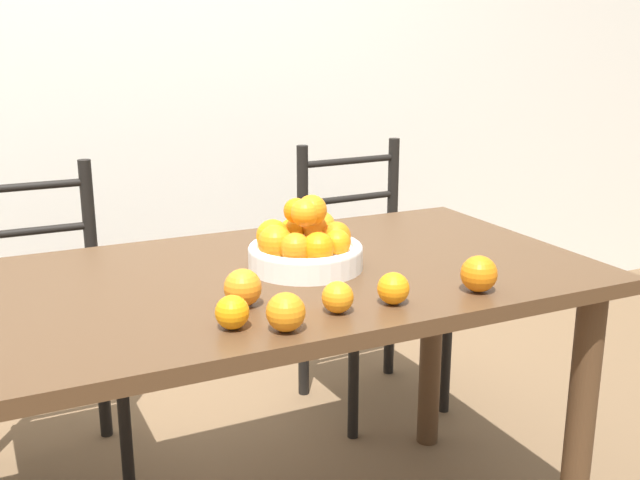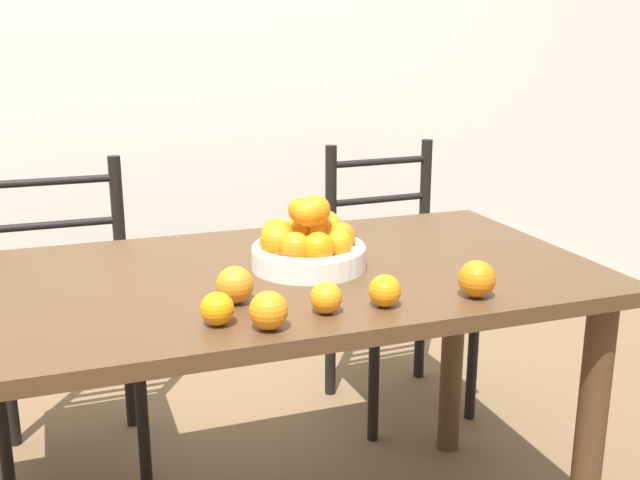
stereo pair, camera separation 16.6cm
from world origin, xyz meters
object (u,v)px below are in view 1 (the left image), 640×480
Objects in this scene: fruit_bowl at (305,245)px; chair_left at (39,333)px; chair_right at (368,281)px; orange_loose_1 at (338,297)px; orange_loose_2 at (286,312)px; orange_loose_0 at (232,312)px; orange_loose_3 at (393,288)px; orange_loose_4 at (479,274)px; orange_loose_5 at (243,288)px.

chair_left is at bearing 129.22° from fruit_bowl.
chair_left is 1.00× the size of chair_right.
chair_left is at bearing 116.88° from orange_loose_1.
orange_loose_2 reaches higher than orange_loose_1.
orange_loose_3 reaches higher than orange_loose_0.
orange_loose_3 is at bearing -58.08° from chair_left.
orange_loose_1 is (0.22, -0.01, -0.00)m from orange_loose_0.
orange_loose_4 is at bearing -3.01° from orange_loose_1.
chair_left is at bearing 106.12° from orange_loose_0.
fruit_bowl is 4.22× the size of orange_loose_1.
orange_loose_3 is at bearing -23.45° from orange_loose_5.
chair_right is (0.56, 0.68, -0.37)m from fruit_bowl.
orange_loose_2 is 0.94× the size of orange_loose_4.
chair_left is (-0.49, 0.97, -0.35)m from orange_loose_1.
orange_loose_0 is 1.32m from chair_right.
orange_loose_5 is (0.06, 0.11, 0.01)m from orange_loose_0.
orange_loose_3 is 0.30m from orange_loose_5.
chair_left is (-0.56, 0.68, -0.37)m from fruit_bowl.
orange_loose_1 is 0.83× the size of orange_loose_5.
orange_loose_5 is 0.08× the size of chair_right.
orange_loose_3 is 0.07× the size of chair_left.
orange_loose_4 reaches higher than orange_loose_1.
chair_left is at bearing 109.70° from orange_loose_2.
fruit_bowl is 0.41m from orange_loose_4.
orange_loose_5 reaches higher than orange_loose_0.
fruit_bowl is at bearing 101.80° from orange_loose_3.
orange_loose_4 is at bearing -2.83° from orange_loose_0.
chair_left is (-0.34, 0.86, -0.36)m from orange_loose_5.
orange_loose_4 is 0.08× the size of chair_left.
orange_loose_4 is at bearing 3.29° from orange_loose_2.
chair_right is (0.83, 0.97, -0.35)m from orange_loose_0.
fruit_bowl is 0.31m from orange_loose_3.
orange_loose_0 is 0.54m from orange_loose_4.
orange_loose_0 is 0.34m from orange_loose_3.
fruit_bowl is at bearing 39.16° from orange_loose_5.
chair_right reaches higher than orange_loose_2.
fruit_bowl is at bearing 78.09° from orange_loose_1.
orange_loose_3 is 1.21m from chair_left.
orange_loose_4 is (0.27, -0.31, -0.02)m from fruit_bowl.
orange_loose_0 is at bearing 177.45° from orange_loose_1.
orange_loose_5 reaches higher than orange_loose_3.
orange_loose_4 reaches higher than orange_loose_0.
orange_loose_2 is (-0.19, -0.34, -0.02)m from fruit_bowl.
fruit_bowl is 4.14× the size of orange_loose_0.
orange_loose_4 is (0.46, 0.03, 0.00)m from orange_loose_2.
chair_right is at bearing -0.34° from chair_left.
chair_left is at bearing 177.15° from chair_right.
orange_loose_4 is 1.09m from chair_right.
orange_loose_5 is at bearing -68.81° from chair_left.
orange_loose_0 is 0.88× the size of orange_loose_2.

